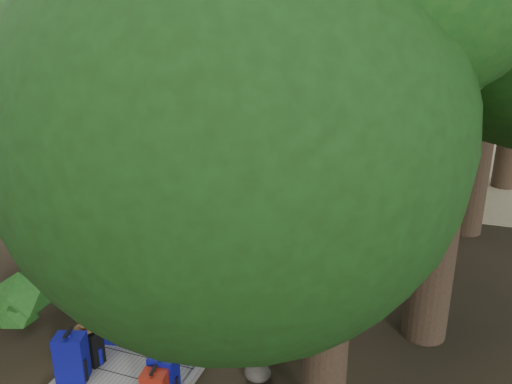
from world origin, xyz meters
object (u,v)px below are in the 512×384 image
at_px(backpack_left_c, 116,318).
at_px(duffel_right_black, 229,292).
at_px(backpack_left_d, 158,292).
at_px(backpack_right_c, 187,340).
at_px(backpack_right_d, 205,326).
at_px(suitcase_on_boardwalk, 144,306).
at_px(backpack_right_b, 164,373).
at_px(backpack_left_a, 71,355).
at_px(sun_lounger, 389,161).
at_px(duffel_right_khaki, 220,312).
at_px(lone_suitcase_on_sand, 318,170).
at_px(kayak, 249,150).
at_px(backpack_left_b, 91,345).

xyz_separation_m(backpack_left_c, duffel_right_black, (1.34, 1.78, -0.20)).
distance_m(backpack_left_d, backpack_right_c, 1.83).
bearing_deg(backpack_right_c, backpack_right_d, 106.89).
relative_size(backpack_right_c, suitcase_on_boardwalk, 1.12).
bearing_deg(backpack_right_b, backpack_right_d, 87.71).
xyz_separation_m(backpack_left_a, sun_lounger, (3.36, 14.41, -0.25)).
height_order(backpack_left_a, backpack_right_c, backpack_left_a).
bearing_deg(sun_lounger, backpack_right_c, -81.05).
xyz_separation_m(backpack_right_c, duffel_right_khaki, (0.10, 1.09, -0.11)).
bearing_deg(lone_suitcase_on_sand, kayak, 145.27).
bearing_deg(suitcase_on_boardwalk, backpack_left_b, -78.94).
bearing_deg(lone_suitcase_on_sand, backpack_left_d, -95.38).
distance_m(backpack_right_c, lone_suitcase_on_sand, 10.97).
relative_size(duffel_right_black, lone_suitcase_on_sand, 1.17).
relative_size(backpack_right_d, sun_lounger, 0.36).
relative_size(backpack_left_a, sun_lounger, 0.51).
bearing_deg(kayak, backpack_right_b, -49.69).
bearing_deg(duffel_right_black, kayak, 110.83).
bearing_deg(backpack_right_b, backpack_left_d, 120.18).
xyz_separation_m(backpack_left_b, backpack_left_c, (0.03, 0.65, 0.11)).
height_order(backpack_left_a, duffel_right_khaki, backpack_left_a).
bearing_deg(suitcase_on_boardwalk, backpack_left_a, -78.36).
xyz_separation_m(backpack_right_c, duffel_right_black, (-0.01, 1.79, -0.10)).
xyz_separation_m(backpack_left_a, backpack_right_c, (1.41, 1.06, -0.09)).
relative_size(backpack_left_d, backpack_right_d, 0.89).
xyz_separation_m(backpack_left_a, backpack_left_d, (0.12, 2.36, -0.16)).
distance_m(backpack_right_b, backpack_right_d, 1.37).
bearing_deg(backpack_right_d, duffel_right_khaki, 91.37).
distance_m(backpack_right_d, duffel_right_khaki, 0.60).
xyz_separation_m(backpack_right_c, lone_suitcase_on_sand, (-0.34, 10.97, -0.11)).
relative_size(backpack_left_d, duffel_right_black, 0.71).
xyz_separation_m(backpack_left_d, suitcase_on_boardwalk, (0.04, -0.58, 0.03)).
distance_m(duffel_right_khaki, sun_lounger, 12.39).
distance_m(backpack_left_a, backpack_left_c, 1.07).
bearing_deg(duffel_right_black, backpack_left_a, -114.01).
bearing_deg(backpack_left_c, duffel_right_khaki, 25.75).
bearing_deg(backpack_right_d, suitcase_on_boardwalk, 173.40).
relative_size(lone_suitcase_on_sand, kayak, 0.20).
bearing_deg(duffel_right_khaki, backpack_left_c, -154.57).
bearing_deg(backpack_right_b, duffel_right_black, 89.91).
xyz_separation_m(lone_suitcase_on_sand, sun_lounger, (2.28, 2.38, -0.05)).
distance_m(backpack_left_c, kayak, 13.74).
xyz_separation_m(backpack_right_b, lone_suitcase_on_sand, (-0.41, 11.84, -0.14)).
relative_size(backpack_left_b, backpack_left_c, 0.75).
relative_size(duffel_right_khaki, kayak, 0.21).
bearing_deg(kayak, duffel_right_khaki, -47.27).
xyz_separation_m(backpack_left_a, backpack_left_c, (0.06, 1.07, 0.01)).
relative_size(duffel_right_black, suitcase_on_boardwalk, 1.26).
relative_size(backpack_left_a, kayak, 0.27).
bearing_deg(sun_lounger, backpack_left_a, -85.88).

